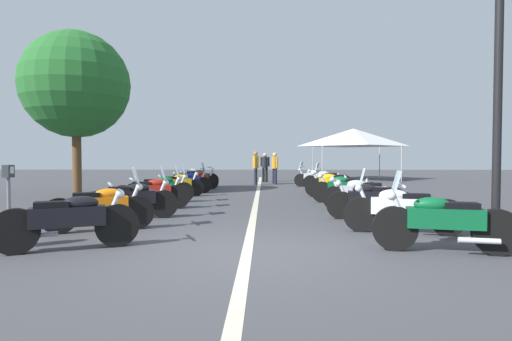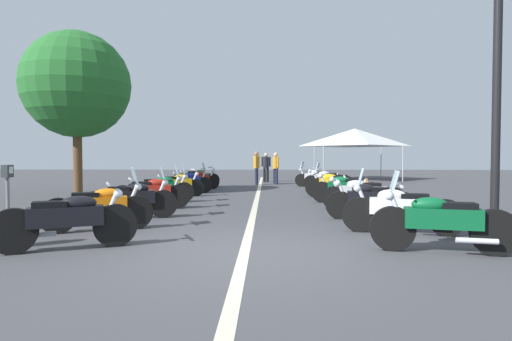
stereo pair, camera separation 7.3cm
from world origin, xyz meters
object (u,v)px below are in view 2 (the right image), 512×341
(motorcycle_right_row_1, at_px, (400,208))
(motorcycle_right_row_2, at_px, (371,200))
(motorcycle_left_row_5, at_px, (177,184))
(bystander_0, at_px, (266,165))
(motorcycle_right_row_0, at_px, (440,221))
(motorcycle_left_row_8, at_px, (198,177))
(motorcycle_right_row_3, at_px, (362,193))
(motorcycle_left_row_2, at_px, (131,198))
(motorcycle_left_row_4, at_px, (161,188))
(motorcycle_right_row_8, at_px, (316,177))
(motorcycle_left_row_1, at_px, (100,207))
(street_lamp_twin_globe, at_px, (498,40))
(parking_meter, at_px, (8,187))
(traffic_cone_0, at_px, (149,187))
(motorcycle_right_row_5, at_px, (334,184))
(motorcycle_left_row_3, at_px, (151,192))
(motorcycle_right_row_4, at_px, (346,188))
(motorcycle_right_row_6, at_px, (334,182))
(roadside_tree_0, at_px, (77,85))
(motorcycle_left_row_6, at_px, (187,181))
(motorcycle_left_row_0, at_px, (68,220))
(bystander_1, at_px, (276,166))
(motorcycle_right_row_7, at_px, (328,179))
(event_tent, at_px, (355,137))

(motorcycle_right_row_1, bearing_deg, motorcycle_right_row_2, -71.07)
(motorcycle_left_row_5, bearing_deg, bystander_0, 45.61)
(motorcycle_left_row_5, bearing_deg, motorcycle_right_row_0, -80.31)
(motorcycle_left_row_8, distance_m, motorcycle_right_row_3, 10.25)
(motorcycle_left_row_2, distance_m, motorcycle_left_row_4, 3.36)
(motorcycle_right_row_3, bearing_deg, motorcycle_right_row_8, -76.88)
(motorcycle_right_row_2, relative_size, motorcycle_right_row_3, 0.95)
(motorcycle_left_row_1, relative_size, motorcycle_right_row_2, 0.95)
(street_lamp_twin_globe, bearing_deg, motorcycle_left_row_1, 84.59)
(parking_meter, xyz_separation_m, traffic_cone_0, (8.36, -0.10, -0.61))
(motorcycle_right_row_3, bearing_deg, parking_meter, 40.98)
(motorcycle_left_row_2, xyz_separation_m, motorcycle_right_row_5, (5.23, -5.50, -0.01))
(motorcycle_left_row_2, bearing_deg, motorcycle_left_row_3, 74.60)
(motorcycle_right_row_0, height_order, motorcycle_right_row_4, motorcycle_right_row_0)
(motorcycle_left_row_5, relative_size, motorcycle_right_row_6, 0.99)
(motorcycle_right_row_0, distance_m, motorcycle_right_row_6, 10.04)
(motorcycle_left_row_8, xyz_separation_m, roadside_tree_0, (-4.45, 3.73, 3.60))
(motorcycle_left_row_6, bearing_deg, motorcycle_left_row_8, 77.10)
(motorcycle_left_row_2, bearing_deg, roadside_tree_0, 108.13)
(motorcycle_left_row_5, relative_size, motorcycle_right_row_2, 0.94)
(motorcycle_right_row_0, relative_size, motorcycle_right_row_6, 1.06)
(motorcycle_left_row_1, bearing_deg, motorcycle_left_row_8, 67.33)
(motorcycle_left_row_1, height_order, motorcycle_right_row_8, motorcycle_left_row_1)
(parking_meter, bearing_deg, motorcycle_left_row_8, 84.86)
(motorcycle_right_row_8, bearing_deg, motorcycle_right_row_5, 110.01)
(roadside_tree_0, bearing_deg, street_lamp_twin_globe, -126.07)
(motorcycle_left_row_0, xyz_separation_m, street_lamp_twin_globe, (0.94, -6.97, 2.95))
(parking_meter, relative_size, bystander_1, 0.78)
(street_lamp_twin_globe, bearing_deg, motorcycle_right_row_2, 34.58)
(motorcycle_left_row_6, xyz_separation_m, motorcycle_right_row_7, (1.68, -5.78, -0.01))
(motorcycle_right_row_4, bearing_deg, motorcycle_left_row_3, 28.07)
(motorcycle_right_row_8, distance_m, street_lamp_twin_globe, 12.96)
(motorcycle_left_row_2, height_order, traffic_cone_0, motorcycle_left_row_2)
(motorcycle_left_row_8, xyz_separation_m, motorcycle_right_row_3, (-8.44, -5.82, -0.00))
(motorcycle_right_row_8, height_order, event_tent, event_tent)
(motorcycle_left_row_0, height_order, motorcycle_left_row_8, motorcycle_left_row_0)
(parking_meter, bearing_deg, motorcycle_left_row_0, -30.19)
(street_lamp_twin_globe, xyz_separation_m, traffic_cone_0, (8.32, 8.36, -3.12))
(street_lamp_twin_globe, bearing_deg, motorcycle_left_row_0, 97.68)
(motorcycle_left_row_6, distance_m, motorcycle_right_row_6, 5.77)
(motorcycle_left_row_2, bearing_deg, motorcycle_left_row_4, 76.98)
(bystander_1, bearing_deg, motorcycle_right_row_1, -112.66)
(motorcycle_left_row_1, bearing_deg, motorcycle_right_row_2, -7.06)
(motorcycle_left_row_1, relative_size, motorcycle_left_row_5, 1.01)
(motorcycle_right_row_2, distance_m, motorcycle_right_row_3, 1.71)
(motorcycle_right_row_2, bearing_deg, motorcycle_left_row_0, 39.74)
(motorcycle_left_row_8, distance_m, motorcycle_right_row_8, 5.61)
(motorcycle_left_row_6, bearing_deg, motorcycle_left_row_5, -107.56)
(motorcycle_right_row_1, xyz_separation_m, event_tent, (18.38, -3.05, 2.17))
(motorcycle_left_row_3, bearing_deg, motorcycle_right_row_0, -53.73)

